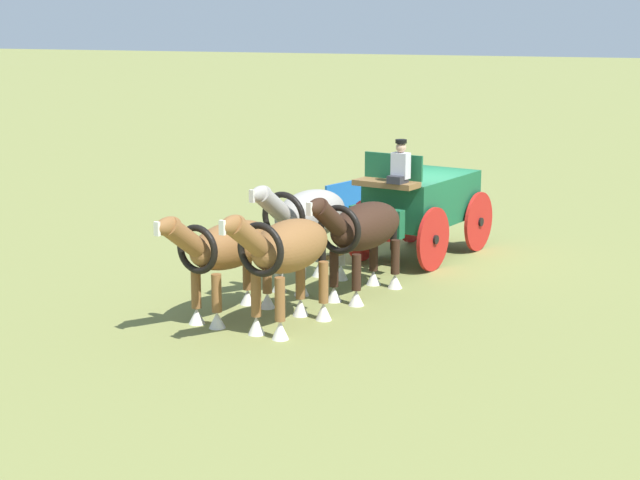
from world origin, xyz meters
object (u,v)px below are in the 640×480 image
(draft_horse_lead_near, at_px, (286,251))
(draft_horse_rear_near, at_px, (362,230))
(draft_horse_lead_off, at_px, (227,249))
(draft_horse_rear_off, at_px, (307,218))
(show_wagon, at_px, (420,202))

(draft_horse_lead_near, bearing_deg, draft_horse_rear_near, 167.36)
(draft_horse_rear_near, bearing_deg, draft_horse_lead_near, -12.64)
(draft_horse_lead_near, relative_size, draft_horse_lead_off, 0.94)
(draft_horse_lead_near, height_order, draft_horse_lead_off, draft_horse_lead_near)
(draft_horse_rear_off, bearing_deg, show_wagon, 157.18)
(draft_horse_rear_near, height_order, draft_horse_lead_near, draft_horse_lead_near)
(draft_horse_rear_off, height_order, draft_horse_lead_near, draft_horse_rear_off)
(show_wagon, relative_size, draft_horse_rear_off, 1.92)
(show_wagon, bearing_deg, draft_horse_lead_near, -6.76)
(show_wagon, xyz_separation_m, draft_horse_rear_near, (3.71, -0.17, 0.07))
(show_wagon, bearing_deg, draft_horse_rear_near, -2.64)
(show_wagon, distance_m, draft_horse_lead_near, 6.29)
(show_wagon, xyz_separation_m, draft_horse_lead_off, (5.98, -2.01, 0.02))
(show_wagon, height_order, draft_horse_rear_near, show_wagon)
(draft_horse_rear_near, xyz_separation_m, draft_horse_rear_off, (-0.30, -1.27, 0.09))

